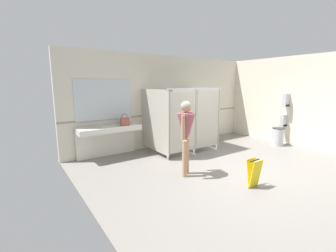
{
  "coord_description": "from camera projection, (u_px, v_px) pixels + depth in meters",
  "views": [
    {
      "loc": [
        -4.43,
        -3.25,
        2.03
      ],
      "look_at": [
        -1.56,
        0.92,
        1.1
      ],
      "focal_mm": 24.4,
      "sensor_mm": 36.0,
      "label": 1
    }
  ],
  "objects": [
    {
      "name": "ground_plane",
      "position": [
        243.0,
        172.0,
        5.48
      ],
      "size": [
        7.08,
        6.64,
        0.1
      ],
      "primitive_type": "cube",
      "color": "gray"
    },
    {
      "name": "wall_back",
      "position": [
        170.0,
        101.0,
        7.7
      ],
      "size": [
        7.08,
        0.12,
        2.93
      ],
      "primitive_type": "cube",
      "color": "beige",
      "rests_on": "ground_plane"
    },
    {
      "name": "wall_side_right",
      "position": [
        314.0,
        103.0,
        7.05
      ],
      "size": [
        0.12,
        6.64,
        2.93
      ],
      "primitive_type": "cube",
      "color": "beige",
      "rests_on": "ground_plane"
    },
    {
      "name": "wall_back_tile_band",
      "position": [
        171.0,
        113.0,
        7.72
      ],
      "size": [
        7.08,
        0.01,
        0.06
      ],
      "primitive_type": "cube",
      "color": "#9E937F",
      "rests_on": "wall_back"
    },
    {
      "name": "vanity_counter",
      "position": [
        108.0,
        134.0,
        6.35
      ],
      "size": [
        1.71,
        0.58,
        1.0
      ],
      "color": "silver",
      "rests_on": "ground_plane"
    },
    {
      "name": "mirror_panel",
      "position": [
        104.0,
        100.0,
        6.34
      ],
      "size": [
        1.61,
        0.02,
        1.12
      ],
      "primitive_type": "cube",
      "color": "silver",
      "rests_on": "wall_back"
    },
    {
      "name": "bathroom_stalls",
      "position": [
        185.0,
        118.0,
        6.89
      ],
      "size": [
        1.94,
        1.45,
        1.92
      ],
      "color": "#B2AD9E",
      "rests_on": "ground_plane"
    },
    {
      "name": "paper_towel_dispenser_upper",
      "position": [
        287.0,
        100.0,
        7.6
      ],
      "size": [
        0.38,
        0.13,
        0.45
      ],
      "color": "#B7BABF",
      "rests_on": "wall_side_right"
    },
    {
      "name": "paper_towel_dispenser_lower",
      "position": [
        284.0,
        121.0,
        7.75
      ],
      "size": [
        0.36,
        0.13,
        0.42
      ],
      "color": "#B7BABF",
      "rests_on": "wall_side_right"
    },
    {
      "name": "trash_bin",
      "position": [
        278.0,
        137.0,
        7.61
      ],
      "size": [
        0.37,
        0.37,
        0.61
      ],
      "color": "#B7BABF",
      "rests_on": "ground_plane"
    },
    {
      "name": "person_standing",
      "position": [
        186.0,
        129.0,
        4.98
      ],
      "size": [
        0.56,
        0.56,
        1.67
      ],
      "color": "tan",
      "rests_on": "ground_plane"
    },
    {
      "name": "handbag",
      "position": [
        125.0,
        121.0,
        6.32
      ],
      "size": [
        0.23,
        0.12,
        0.34
      ],
      "color": "#934C42",
      "rests_on": "vanity_counter"
    },
    {
      "name": "soap_dispenser",
      "position": [
        121.0,
        121.0,
        6.6
      ],
      "size": [
        0.07,
        0.07,
        0.19
      ],
      "color": "teal",
      "rests_on": "vanity_counter"
    },
    {
      "name": "wet_floor_sign",
      "position": [
        254.0,
        173.0,
        4.52
      ],
      "size": [
        0.28,
        0.19,
        0.57
      ],
      "color": "yellow",
      "rests_on": "ground_plane"
    }
  ]
}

